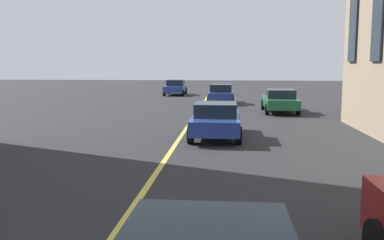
# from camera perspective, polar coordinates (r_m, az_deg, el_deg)

# --- Properties ---
(lane_centre_line) EXTENTS (80.00, 0.16, 0.01)m
(lane_centre_line) POSITION_cam_1_polar(r_m,az_deg,el_deg) (15.77, -1.97, -2.88)
(lane_centre_line) COLOR #D8C64C
(lane_centre_line) RESTS_ON ground_plane
(car_blue_trailing) EXTENTS (3.90, 1.89, 1.40)m
(car_blue_trailing) POSITION_cam_1_polar(r_m,az_deg,el_deg) (31.08, 3.89, 3.53)
(car_blue_trailing) COLOR navy
(car_blue_trailing) RESTS_ON ground_plane
(car_green_far) EXTENTS (4.40, 1.95, 1.37)m
(car_green_far) POSITION_cam_1_polar(r_m,az_deg,el_deg) (25.75, 11.71, 2.58)
(car_green_far) COLOR #1E6038
(car_green_far) RESTS_ON ground_plane
(car_blue_near) EXTENTS (3.90, 1.89, 1.40)m
(car_blue_near) POSITION_cam_1_polar(r_m,az_deg,el_deg) (39.53, -2.25, 4.40)
(car_blue_near) COLOR navy
(car_blue_near) RESTS_ON ground_plane
(car_blue_oncoming) EXTENTS (4.40, 1.95, 1.37)m
(car_blue_oncoming) POSITION_cam_1_polar(r_m,az_deg,el_deg) (16.59, 3.22, 0.07)
(car_blue_oncoming) COLOR navy
(car_blue_oncoming) RESTS_ON ground_plane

